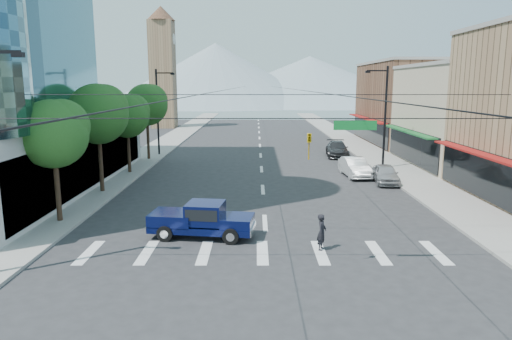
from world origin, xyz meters
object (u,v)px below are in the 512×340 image
object	(u,v)px
parked_car_far	(337,149)
parked_car_mid	(355,167)
pedestrian	(322,232)
parked_car_near	(385,174)
pickup_truck	(201,219)

from	to	relation	value
parked_car_far	parked_car_mid	bearing A→B (deg)	-86.75
parked_car_mid	pedestrian	bearing A→B (deg)	-111.05
parked_car_near	parked_car_far	world-z (taller)	parked_car_far
parked_car_near	pickup_truck	bearing A→B (deg)	-129.47
parked_car_near	parked_car_far	bearing A→B (deg)	101.78
pickup_truck	pedestrian	bearing A→B (deg)	-10.21
pickup_truck	pedestrian	world-z (taller)	pickup_truck
pedestrian	parked_car_mid	size ratio (longest dim) A/B	0.36
pickup_truck	pedestrian	size ratio (longest dim) A/B	3.17
pickup_truck	pedestrian	distance (m)	5.97
pedestrian	parked_car_far	xyz separation A→B (m)	(5.51, 27.48, -0.06)
pedestrian	parked_car_mid	bearing A→B (deg)	5.51
pickup_truck	parked_car_mid	distance (m)	18.56
pickup_truck	parked_car_near	xyz separation A→B (m)	(12.59, 12.49, -0.19)
pickup_truck	parked_car_far	distance (m)	27.99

